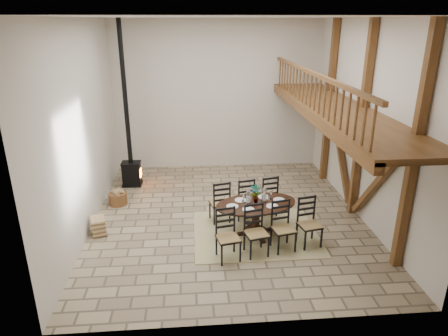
{
  "coord_description": "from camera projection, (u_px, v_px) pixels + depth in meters",
  "views": [
    {
      "loc": [
        -0.91,
        -9.5,
        4.95
      ],
      "look_at": [
        -0.08,
        0.4,
        1.24
      ],
      "focal_mm": 32.0,
      "sensor_mm": 36.0,
      "label": 1
    }
  ],
  "objects": [
    {
      "name": "log_stack",
      "position": [
        98.0,
        226.0,
        9.73
      ],
      "size": [
        0.44,
        0.52,
        0.45
      ],
      "rotation": [
        0.0,
        0.0,
        0.3
      ],
      "color": "#A3815B",
      "rests_on": "ground"
    },
    {
      "name": "dining_table",
      "position": [
        257.0,
        220.0,
        9.61
      ],
      "size": [
        2.54,
        2.61,
        1.28
      ],
      "rotation": [
        0.0,
        0.0,
        0.22
      ],
      "color": "black",
      "rests_on": "ground"
    },
    {
      "name": "wood_stove",
      "position": [
        130.0,
        151.0,
        12.3
      ],
      "size": [
        0.61,
        0.47,
        5.0
      ],
      "rotation": [
        0.0,
        0.0,
        -0.03
      ],
      "color": "black",
      "rests_on": "ground"
    },
    {
      "name": "log_basket",
      "position": [
        118.0,
        198.0,
        11.32
      ],
      "size": [
        0.52,
        0.52,
        0.43
      ],
      "rotation": [
        0.0,
        0.0,
        -0.3
      ],
      "color": "brown",
      "rests_on": "ground"
    },
    {
      "name": "ground",
      "position": [
        228.0,
        217.0,
        10.67
      ],
      "size": [
        8.0,
        8.0,
        0.0
      ],
      "primitive_type": "plane",
      "color": "#9C8968",
      "rests_on": "ground"
    },
    {
      "name": "room_shell",
      "position": [
        277.0,
        104.0,
        9.71
      ],
      "size": [
        7.02,
        8.02,
        5.01
      ],
      "color": "beige",
      "rests_on": "ground"
    },
    {
      "name": "rug",
      "position": [
        255.0,
        233.0,
        9.83
      ],
      "size": [
        3.0,
        2.5,
        0.02
      ],
      "primitive_type": "cube",
      "color": "tan",
      "rests_on": "ground"
    }
  ]
}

